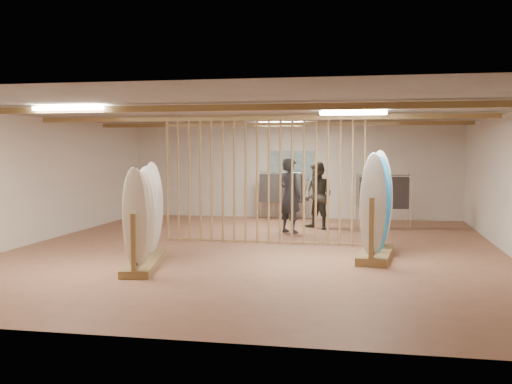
% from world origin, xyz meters
% --- Properties ---
extents(floor, '(12.00, 12.00, 0.00)m').
position_xyz_m(floor, '(0.00, 0.00, 0.00)').
color(floor, '#A0694D').
rests_on(floor, ground).
extents(ceiling, '(12.00, 12.00, 0.00)m').
position_xyz_m(ceiling, '(0.00, 0.00, 2.80)').
color(ceiling, '#9A9691').
rests_on(ceiling, ground).
extents(wall_back, '(12.00, 0.00, 12.00)m').
position_xyz_m(wall_back, '(0.00, 6.00, 1.40)').
color(wall_back, silver).
rests_on(wall_back, ground).
extents(wall_front, '(12.00, 0.00, 12.00)m').
position_xyz_m(wall_front, '(0.00, -6.00, 1.40)').
color(wall_front, silver).
rests_on(wall_front, ground).
extents(wall_left, '(0.00, 12.00, 12.00)m').
position_xyz_m(wall_left, '(-5.00, 0.00, 1.40)').
color(wall_left, silver).
rests_on(wall_left, ground).
extents(ceiling_slats, '(9.50, 6.12, 0.10)m').
position_xyz_m(ceiling_slats, '(0.00, 0.00, 2.72)').
color(ceiling_slats, olive).
rests_on(ceiling_slats, ground).
extents(light_panels, '(1.20, 0.35, 0.06)m').
position_xyz_m(light_panels, '(0.00, 0.00, 2.74)').
color(light_panels, white).
rests_on(light_panels, ground).
extents(bamboo_partition, '(4.45, 0.05, 2.78)m').
position_xyz_m(bamboo_partition, '(0.00, 0.80, 1.40)').
color(bamboo_partition, '#A27E4E').
rests_on(bamboo_partition, ground).
extents(poster, '(1.40, 0.03, 0.90)m').
position_xyz_m(poster, '(0.00, 5.98, 1.60)').
color(poster, teal).
rests_on(poster, ground).
extents(rack_left, '(0.94, 2.25, 1.77)m').
position_xyz_m(rack_left, '(-1.60, -2.17, 0.61)').
color(rack_left, olive).
rests_on(rack_left, floor).
extents(rack_right, '(0.74, 1.81, 2.04)m').
position_xyz_m(rack_right, '(2.44, -0.64, 0.69)').
color(rack_right, olive).
rests_on(rack_right, floor).
extents(clothing_rack_a, '(1.35, 0.38, 1.45)m').
position_xyz_m(clothing_rack_a, '(-0.28, 5.40, 0.94)').
color(clothing_rack_a, silver).
rests_on(clothing_rack_a, floor).
extents(clothing_rack_b, '(1.35, 0.49, 1.46)m').
position_xyz_m(clothing_rack_b, '(2.67, 3.92, 0.95)').
color(clothing_rack_b, silver).
rests_on(clothing_rack_b, floor).
extents(shopper_a, '(0.94, 0.88, 2.13)m').
position_xyz_m(shopper_a, '(0.34, 2.65, 1.06)').
color(shopper_a, '#26282E').
rests_on(shopper_a, floor).
extents(shopper_b, '(1.22, 1.17, 2.00)m').
position_xyz_m(shopper_b, '(0.98, 3.47, 1.00)').
color(shopper_b, '#3B382E').
rests_on(shopper_b, floor).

